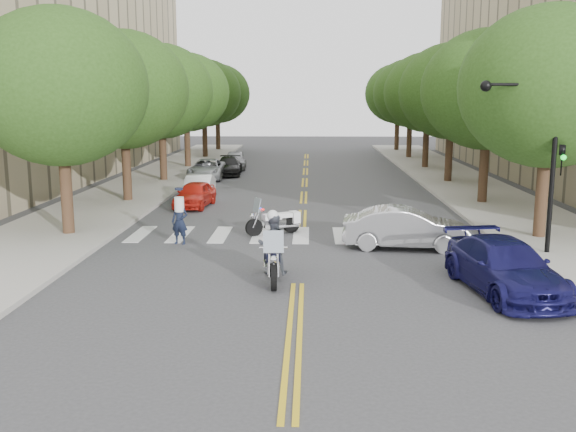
{
  "coord_description": "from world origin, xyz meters",
  "views": [
    {
      "loc": [
        0.33,
        -17.47,
        5.19
      ],
      "look_at": [
        -0.4,
        3.54,
        1.3
      ],
      "focal_mm": 40.0,
      "sensor_mm": 36.0,
      "label": 1
    }
  ],
  "objects_px": {
    "convertible": "(406,228)",
    "sedan_blue": "(505,267)",
    "officer_standing": "(180,222)",
    "motorcycle_parked": "(278,221)",
    "motorcycle_police": "(273,249)"
  },
  "relations": [
    {
      "from": "motorcycle_police",
      "to": "sedan_blue",
      "type": "bearing_deg",
      "value": 166.58
    },
    {
      "from": "motorcycle_parked",
      "to": "motorcycle_police",
      "type": "bearing_deg",
      "value": 152.39
    },
    {
      "from": "motorcycle_parked",
      "to": "convertible",
      "type": "distance_m",
      "value": 5.11
    },
    {
      "from": "convertible",
      "to": "sedan_blue",
      "type": "bearing_deg",
      "value": -154.0
    },
    {
      "from": "motorcycle_police",
      "to": "officer_standing",
      "type": "bearing_deg",
      "value": -56.18
    },
    {
      "from": "officer_standing",
      "to": "sedan_blue",
      "type": "distance_m",
      "value": 11.33
    },
    {
      "from": "convertible",
      "to": "sedan_blue",
      "type": "distance_m",
      "value": 5.45
    },
    {
      "from": "convertible",
      "to": "sedan_blue",
      "type": "xyz_separation_m",
      "value": [
        1.9,
        -5.1,
        -0.01
      ]
    },
    {
      "from": "motorcycle_parked",
      "to": "convertible",
      "type": "xyz_separation_m",
      "value": [
        4.58,
        -2.26,
        0.21
      ]
    },
    {
      "from": "officer_standing",
      "to": "sedan_blue",
      "type": "bearing_deg",
      "value": -18.36
    },
    {
      "from": "motorcycle_police",
      "to": "convertible",
      "type": "bearing_deg",
      "value": -141.44
    },
    {
      "from": "convertible",
      "to": "sedan_blue",
      "type": "height_order",
      "value": "convertible"
    },
    {
      "from": "motorcycle_parked",
      "to": "sedan_blue",
      "type": "xyz_separation_m",
      "value": [
        6.48,
        -7.36,
        0.2
      ]
    },
    {
      "from": "motorcycle_parked",
      "to": "officer_standing",
      "type": "xyz_separation_m",
      "value": [
        -3.42,
        -1.86,
        0.31
      ]
    },
    {
      "from": "convertible",
      "to": "officer_standing",
      "type": "bearing_deg",
      "value": 92.73
    }
  ]
}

